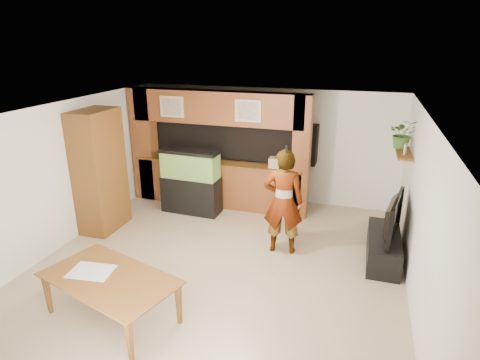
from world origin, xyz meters
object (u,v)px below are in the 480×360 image
(television, at_px, (387,216))
(pantry_cabinet, at_px, (100,171))
(aquarium, at_px, (191,182))
(dining_table, at_px, (110,299))
(person, at_px, (283,202))

(television, bearing_deg, pantry_cabinet, 104.20)
(pantry_cabinet, distance_m, aquarium, 1.91)
(television, height_order, dining_table, television)
(pantry_cabinet, relative_size, person, 1.25)
(aquarium, distance_m, person, 2.53)
(pantry_cabinet, bearing_deg, aquarium, 42.29)
(television, xyz_separation_m, person, (-1.74, -0.21, 0.13))
(person, xyz_separation_m, dining_table, (-1.84, -2.55, -0.63))
(aquarium, distance_m, dining_table, 3.70)
(person, bearing_deg, aquarium, -33.15)
(pantry_cabinet, xyz_separation_m, television, (5.35, 0.33, -0.37))
(television, relative_size, person, 0.64)
(person, height_order, dining_table, person)
(aquarium, xyz_separation_m, television, (3.99, -0.90, 0.14))
(aquarium, bearing_deg, television, -10.52)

